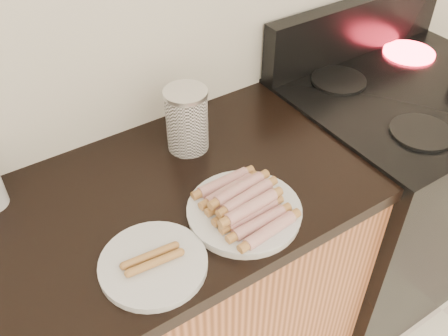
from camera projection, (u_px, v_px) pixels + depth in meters
stove at (384, 191)px, 1.90m from camera, size 0.76×0.65×0.91m
stove_panel at (356, 28)px, 1.72m from camera, size 0.76×0.06×0.20m
burner_near_left at (421, 132)px, 1.42m from camera, size 0.18×0.18×0.01m
burner_far_left at (339, 80)px, 1.64m from camera, size 0.18×0.18×0.01m
burner_far_right at (409, 53)px, 1.78m from camera, size 0.18×0.18×0.01m
main_plate at (244, 213)px, 1.19m from camera, size 0.33×0.33×0.02m
side_plate at (153, 264)px, 1.08m from camera, size 0.29×0.29×0.02m
hotdog_pile at (244, 203)px, 1.17m from camera, size 0.14×0.23×0.05m
plain_sausages at (153, 259)px, 1.07m from camera, size 0.12×0.05×0.02m
canister at (187, 120)px, 1.34m from camera, size 0.12×0.12×0.18m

